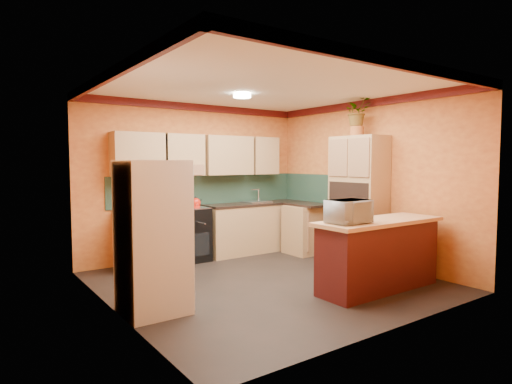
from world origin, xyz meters
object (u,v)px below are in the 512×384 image
base_cabinets_back (221,232)px  pantry (358,201)px  stove (189,234)px  breakfast_bar (379,256)px  microwave (349,212)px  fridge (153,237)px

base_cabinets_back → pantry: pantry is taller
stove → breakfast_bar: (1.29, -2.93, -0.02)m
pantry → microwave: pantry is taller
microwave → stove: bearing=102.1°
base_cabinets_back → pantry: size_ratio=1.74×
stove → breakfast_bar: 3.21m
pantry → breakfast_bar: (-0.85, -1.11, -0.61)m
stove → fridge: bearing=-125.6°
base_cabinets_back → stove: stove is taller
fridge → microwave: bearing=-22.5°
pantry → fridge: bearing=-176.7°
pantry → stove: bearing=139.5°
stove → fridge: size_ratio=0.54×
base_cabinets_back → microwave: (0.08, -2.93, 0.63)m
fridge → pantry: (3.60, 0.21, 0.20)m
fridge → breakfast_bar: (2.75, -0.90, -0.41)m
base_cabinets_back → stove: 0.63m
base_cabinets_back → fridge: 2.94m
fridge → stove: bearing=54.4°
fridge → pantry: size_ratio=0.81×
base_cabinets_back → breakfast_bar: 3.01m
pantry → breakfast_bar: bearing=-127.6°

